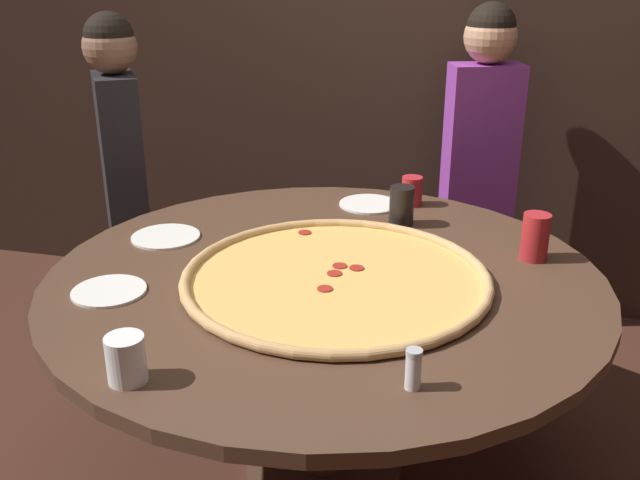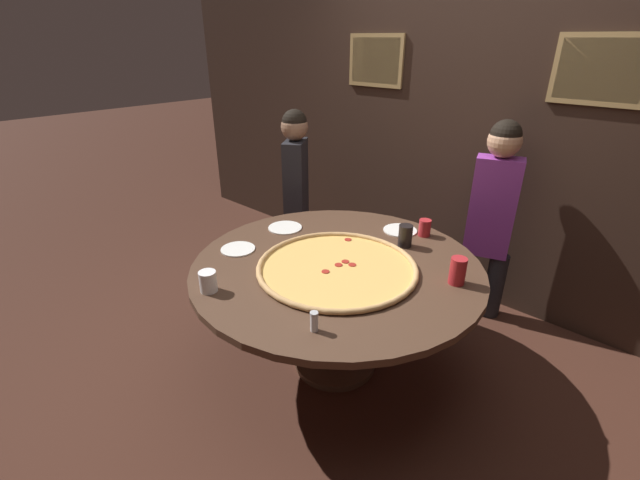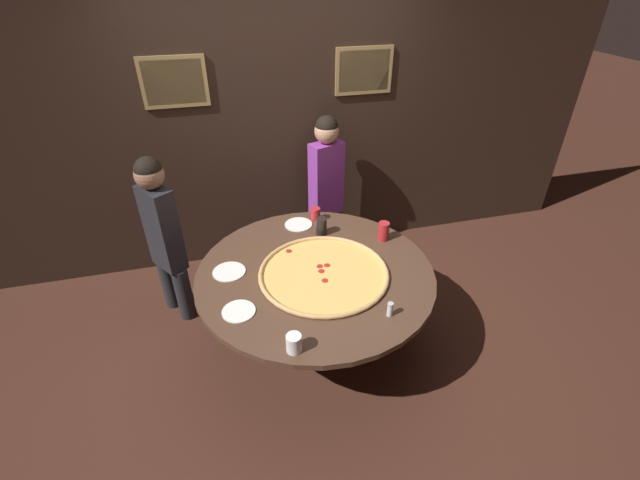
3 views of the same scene
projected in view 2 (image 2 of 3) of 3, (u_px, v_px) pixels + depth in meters
ground_plane at (335, 363)px, 2.79m from camera, size 24.00×24.00×0.00m
back_wall at (463, 129)px, 3.18m from camera, size 6.40×0.08×2.60m
dining_table at (336, 281)px, 2.52m from camera, size 1.67×1.67×0.74m
giant_pizza at (337, 267)px, 2.40m from camera, size 0.91×0.91×0.03m
drink_cup_centre_back at (208, 281)px, 2.18m from camera, size 0.09×0.09×0.11m
drink_cup_far_left at (425, 228)px, 2.79m from camera, size 0.08×0.08×0.11m
drink_cup_by_shaker at (458, 271)px, 2.24m from camera, size 0.08×0.08×0.15m
drink_cup_beside_pizza at (405, 236)px, 2.64m from camera, size 0.09×0.09×0.14m
white_plate_far_back at (238, 249)px, 2.63m from camera, size 0.21×0.21×0.01m
white_plate_right_side at (400, 230)px, 2.88m from camera, size 0.23×0.23×0.01m
white_plate_left_side at (285, 228)px, 2.92m from camera, size 0.23×0.23×0.01m
condiment_shaker at (314, 321)px, 1.88m from camera, size 0.04×0.04×0.10m
diner_far_right at (492, 212)px, 2.98m from camera, size 0.38×0.25×1.45m
diner_centre_back at (296, 186)px, 3.54m from camera, size 0.31×0.37×1.42m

